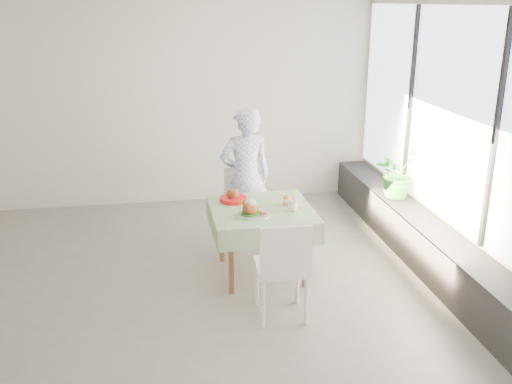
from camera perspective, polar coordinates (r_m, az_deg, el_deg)
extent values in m
plane|color=slate|center=(6.12, -8.71, -8.64)|extent=(6.00, 6.00, 0.00)
cube|color=silver|center=(8.07, -9.66, 8.49)|extent=(6.00, 0.02, 2.80)
cube|color=silver|center=(3.26, -8.75, -6.67)|extent=(6.00, 0.02, 2.80)
cube|color=silver|center=(6.38, 18.73, 5.12)|extent=(0.02, 5.00, 2.80)
cube|color=#D1E0F9|center=(6.32, 18.72, 7.31)|extent=(0.01, 4.80, 2.18)
cube|color=black|center=(6.64, 16.18, -4.60)|extent=(0.40, 4.80, 0.50)
cube|color=brown|center=(5.91, 0.56, -1.91)|extent=(0.91, 0.91, 0.04)
cube|color=silver|center=(5.90, 0.56, -1.67)|extent=(1.05, 1.05, 0.01)
cube|color=white|center=(6.77, -0.83, -1.45)|extent=(0.53, 0.53, 0.04)
cube|color=white|center=(6.86, -1.51, 0.89)|extent=(0.42, 0.15, 0.43)
cube|color=white|center=(5.22, 2.56, -7.50)|extent=(0.47, 0.47, 0.04)
cube|color=white|center=(4.93, 3.01, -5.94)|extent=(0.46, 0.06, 0.45)
imported|color=#87A4D8|center=(6.60, -1.05, 1.44)|extent=(0.65, 0.47, 1.67)
cylinder|color=white|center=(5.68, -0.18, -2.31)|extent=(0.35, 0.35, 0.02)
cylinder|color=#155314|center=(5.67, -0.57, -2.17)|extent=(0.19, 0.19, 0.02)
ellipsoid|color=brown|center=(5.65, -0.57, -1.65)|extent=(0.16, 0.15, 0.12)
ellipsoid|color=white|center=(5.63, -0.57, -1.12)|extent=(0.12, 0.11, 0.08)
cylinder|color=#A5240F|center=(5.68, 0.90, -2.06)|extent=(0.06, 0.06, 0.03)
cylinder|color=white|center=(5.98, 3.11, -0.72)|extent=(0.09, 0.09, 0.13)
cylinder|color=orange|center=(5.98, 3.11, -0.86)|extent=(0.08, 0.08, 0.09)
cylinder|color=white|center=(5.96, 3.12, -0.12)|extent=(0.09, 0.09, 0.01)
cylinder|color=yellow|center=(5.94, 3.18, 0.29)|extent=(0.01, 0.03, 0.17)
cylinder|color=white|center=(5.83, 3.72, -1.21)|extent=(0.09, 0.09, 0.13)
cylinder|color=#EFEFC8|center=(5.83, 3.72, -1.35)|extent=(0.08, 0.08, 0.10)
cylinder|color=white|center=(5.80, 3.74, -0.55)|extent=(0.10, 0.10, 0.01)
cylinder|color=yellow|center=(5.79, 3.81, -0.10)|extent=(0.01, 0.03, 0.19)
cylinder|color=red|center=(6.09, -2.28, -0.73)|extent=(0.29, 0.29, 0.05)
cylinder|color=white|center=(6.09, -2.28, -0.62)|extent=(0.25, 0.25, 0.02)
ellipsoid|color=brown|center=(6.07, -2.29, -0.19)|extent=(0.13, 0.12, 0.11)
imported|color=#297B2B|center=(7.10, 13.98, 1.85)|extent=(0.71, 0.68, 0.61)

